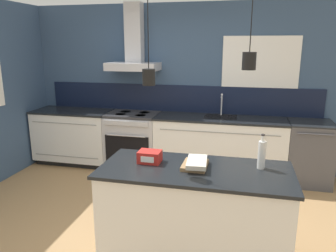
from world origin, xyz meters
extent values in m
plane|color=#A87F51|center=(0.00, 0.00, 0.00)|extent=(16.00, 16.00, 0.00)
cube|color=#354C6B|center=(0.00, 2.03, 1.30)|extent=(5.60, 0.06, 2.60)
cube|color=black|center=(0.00, 1.99, 1.12)|extent=(4.42, 0.02, 0.43)
cube|color=white|center=(1.25, 1.99, 1.62)|extent=(1.12, 0.01, 0.96)
cube|color=black|center=(1.25, 1.99, 1.62)|extent=(1.04, 0.01, 0.88)
cube|color=#B5B5BA|center=(-0.67, 1.77, 1.64)|extent=(0.80, 0.46, 0.12)
cube|color=#B5B5BA|center=(-0.67, 1.86, 2.15)|extent=(0.26, 0.20, 0.90)
cylinder|color=black|center=(0.24, -0.46, 2.19)|extent=(0.01, 0.01, 0.82)
cylinder|color=black|center=(0.24, -0.46, 1.71)|extent=(0.11, 0.11, 0.14)
sphere|color=#F9D18C|center=(0.24, -0.46, 1.71)|extent=(0.06, 0.06, 0.06)
cylinder|color=black|center=(1.06, -0.43, 2.26)|extent=(0.01, 0.01, 0.68)
cylinder|color=black|center=(1.06, -0.43, 1.85)|extent=(0.11, 0.11, 0.14)
sphere|color=#F9D18C|center=(1.06, -0.43, 1.85)|extent=(0.06, 0.06, 0.06)
cube|color=black|center=(-1.72, 1.72, 0.04)|extent=(1.24, 0.56, 0.09)
cube|color=white|center=(-1.72, 1.69, 0.48)|extent=(1.27, 0.62, 0.79)
cube|color=gray|center=(-1.72, 1.38, 0.76)|extent=(1.12, 0.01, 0.01)
cube|color=gray|center=(-1.72, 1.38, 0.21)|extent=(1.12, 0.01, 0.01)
cube|color=black|center=(-1.72, 1.69, 0.90)|extent=(1.30, 0.64, 0.03)
cube|color=black|center=(0.71, 1.72, 0.04)|extent=(1.88, 0.56, 0.09)
cube|color=white|center=(0.71, 1.69, 0.48)|extent=(1.94, 0.62, 0.79)
cube|color=gray|center=(0.71, 1.38, 0.76)|extent=(1.71, 0.01, 0.01)
cube|color=gray|center=(0.71, 1.38, 0.21)|extent=(1.71, 0.01, 0.01)
cube|color=black|center=(0.71, 1.69, 0.90)|extent=(1.96, 0.64, 0.03)
cube|color=#262628|center=(0.71, 1.74, 0.91)|extent=(0.48, 0.34, 0.01)
cylinder|color=#B5B5BA|center=(0.71, 1.87, 1.07)|extent=(0.02, 0.02, 0.32)
sphere|color=#B5B5BA|center=(0.71, 1.87, 1.23)|extent=(0.03, 0.03, 0.03)
cylinder|color=#B5B5BA|center=(0.71, 1.81, 1.21)|extent=(0.02, 0.12, 0.02)
cube|color=#B5B5BA|center=(-0.67, 1.69, 0.43)|extent=(0.81, 0.62, 0.87)
cube|color=black|center=(-0.67, 1.37, 0.40)|extent=(0.70, 0.02, 0.44)
cylinder|color=#B5B5BA|center=(-0.67, 1.35, 0.63)|extent=(0.61, 0.02, 0.02)
cube|color=#B5B5BA|center=(-0.67, 1.37, 0.82)|extent=(0.70, 0.02, 0.07)
cube|color=#2D2D30|center=(-0.67, 1.69, 0.89)|extent=(0.81, 0.60, 0.04)
cylinder|color=black|center=(-0.84, 1.80, 0.91)|extent=(0.17, 0.17, 0.00)
cylinder|color=black|center=(-0.51, 1.80, 0.91)|extent=(0.17, 0.17, 0.00)
cylinder|color=black|center=(-0.84, 1.58, 0.91)|extent=(0.17, 0.17, 0.00)
cylinder|color=black|center=(-0.51, 1.58, 0.91)|extent=(0.17, 0.17, 0.00)
cube|color=#4C4C51|center=(1.99, 1.69, 0.45)|extent=(0.62, 0.62, 0.89)
cube|color=black|center=(1.99, 1.69, 0.90)|extent=(0.62, 0.62, 0.02)
cylinder|color=#4C4C51|center=(1.99, 1.36, 0.82)|extent=(0.46, 0.02, 0.02)
cube|color=white|center=(0.65, -0.44, 0.48)|extent=(1.66, 0.72, 0.79)
cube|color=black|center=(0.65, -0.44, 0.90)|extent=(1.71, 0.77, 0.03)
cylinder|color=silver|center=(1.22, -0.30, 1.03)|extent=(0.07, 0.07, 0.25)
cylinder|color=silver|center=(1.22, -0.30, 1.19)|extent=(0.03, 0.03, 0.06)
cylinder|color=#262628|center=(1.22, -0.30, 1.22)|extent=(0.03, 0.03, 0.01)
cube|color=olive|center=(0.64, -0.40, 0.93)|extent=(0.22, 0.30, 0.03)
cube|color=beige|center=(0.66, -0.42, 0.96)|extent=(0.20, 0.33, 0.04)
cube|color=red|center=(0.21, -0.37, 0.96)|extent=(0.21, 0.16, 0.11)
cube|color=white|center=(0.21, -0.46, 0.96)|extent=(0.12, 0.01, 0.05)
camera|label=1|loc=(1.03, -3.15, 1.99)|focal=35.00mm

